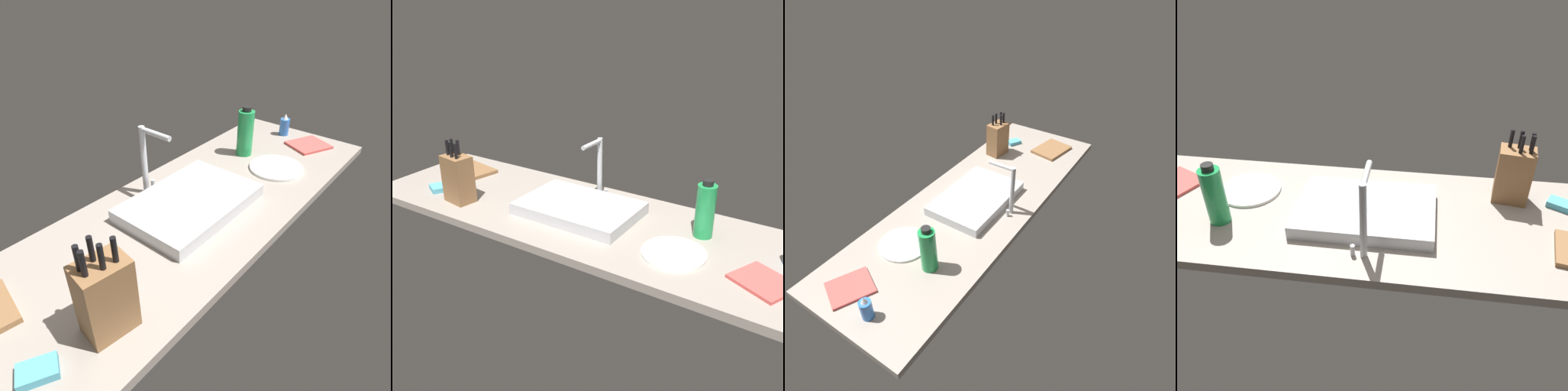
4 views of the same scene
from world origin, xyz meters
The scene contains 8 objects.
countertop_slab centered at (0.00, 0.00, 1.75)cm, with size 196.22×64.09×3.50cm, color gray.
sink_basin centered at (2.47, 0.51, 6.03)cm, with size 49.98×33.15×5.06cm, color #B7BABF.
faucet centered at (0.32, 19.66, 20.20)cm, with size 5.50×15.15×28.09cm.
knife_block centered at (-50.67, -17.67, 14.63)cm, with size 13.94×10.89×28.33cm.
water_bottle centered at (54.15, 10.04, 14.52)cm, with size 7.51×7.51×23.52cm.
dinner_plate centered at (50.32, -9.57, 4.10)cm, with size 23.72×23.72×1.20cm, color white.
dish_towel centered at (82.11, -10.53, 4.10)cm, with size 18.28×15.75×1.20cm, color #CC4C47.
dish_sponge centered at (-69.29, -15.04, 4.70)cm, with size 9.00×6.00×2.40cm, color #4CA3BC.
Camera 4 is at (-16.57, 120.45, 98.57)cm, focal length 38.58 mm.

